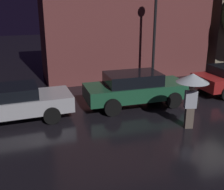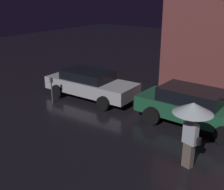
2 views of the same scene
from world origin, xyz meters
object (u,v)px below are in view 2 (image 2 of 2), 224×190
parked_car_silver (90,84)px  pedestrian_with_umbrella (192,115)px  parking_meter (52,87)px  parked_car_green (194,106)px

parked_car_silver → pedestrian_with_umbrella: (6.06, -2.79, 0.93)m
parking_meter → pedestrian_with_umbrella: bearing=-9.8°
parked_car_green → parking_meter: (-6.13, -1.55, -0.02)m
pedestrian_with_umbrella → parked_car_silver: bearing=171.0°
pedestrian_with_umbrella → parking_meter: pedestrian_with_umbrella is taller
parked_car_silver → parking_meter: 1.86m
parked_car_silver → parking_meter: parked_car_silver is taller
parked_car_green → parked_car_silver: bearing=-178.4°
parked_car_silver → pedestrian_with_umbrella: bearing=-26.1°
parked_car_green → parking_meter: size_ratio=3.69×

